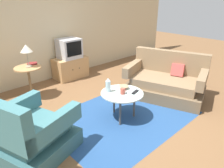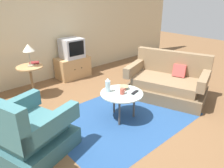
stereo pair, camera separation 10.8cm
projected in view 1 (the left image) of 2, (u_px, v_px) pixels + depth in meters
ground_plane at (116, 117)px, 3.73m from camera, size 16.00×16.00×0.00m
back_wall at (39, 23)px, 4.86m from camera, size 9.00×0.12×2.70m
area_rug at (122, 117)px, 3.73m from camera, size 2.36×1.79×0.00m
armchair at (30, 135)px, 2.76m from camera, size 1.15×1.12×0.94m
couch at (165, 82)px, 4.41m from camera, size 1.32×1.72×0.89m
coffee_table at (122, 95)px, 3.56m from camera, size 0.71×0.71×0.47m
side_table at (29, 76)px, 4.26m from camera, size 0.52×0.52×0.65m
tv_stand at (71, 68)px, 5.39m from camera, size 0.81×0.50×0.51m
television at (69, 48)px, 5.20m from camera, size 0.50×0.45×0.47m
table_lamp at (26, 49)px, 4.07m from camera, size 0.23×0.23×0.44m
vase at (108, 85)px, 3.54m from camera, size 0.09×0.09×0.24m
mug at (123, 91)px, 3.49m from camera, size 0.13×0.08×0.10m
bowl at (124, 87)px, 3.68m from camera, size 0.17×0.17×0.05m
tv_remote_dark at (135, 92)px, 3.55m from camera, size 0.18×0.09×0.02m
book at (32, 64)px, 4.36m from camera, size 0.24×0.23×0.02m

